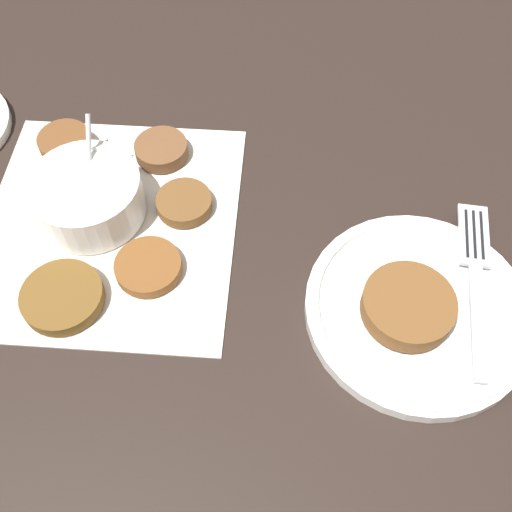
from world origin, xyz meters
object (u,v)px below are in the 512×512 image
sauce_bowl (89,197)px  fork (475,267)px  serving_plate (418,308)px  fritter_on_plate (408,306)px

sauce_bowl → fork: 0.38m
serving_plate → fork: bearing=-43.3°
fritter_on_plate → fork: (0.06, -0.06, -0.01)m
fritter_on_plate → serving_plate: bearing=-47.5°
sauce_bowl → serving_plate: 0.34m
sauce_bowl → serving_plate: (-0.04, -0.34, -0.02)m
sauce_bowl → serving_plate: size_ratio=0.58×
fritter_on_plate → fork: bearing=-44.1°
serving_plate → fork: (0.05, -0.05, 0.01)m
fork → sauce_bowl: bearing=91.1°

